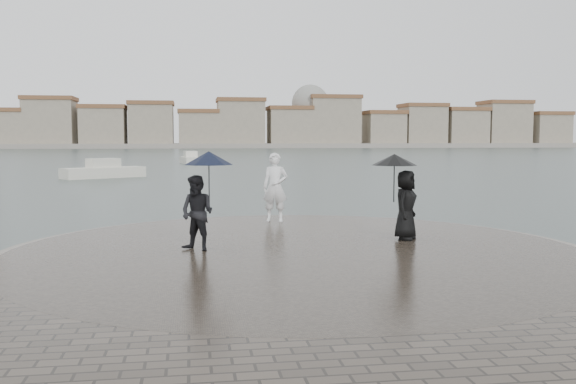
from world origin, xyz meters
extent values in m
plane|color=#2B3835|center=(0.00, 0.00, 0.00)|extent=(400.00, 400.00, 0.00)
cylinder|color=gray|center=(0.00, 3.50, 0.16)|extent=(12.50, 12.50, 0.32)
cylinder|color=#2D261E|center=(0.00, 3.50, 0.18)|extent=(11.90, 11.90, 0.36)
imported|color=white|center=(0.13, 8.01, 1.31)|extent=(0.79, 0.63, 1.90)
imported|color=black|center=(-2.05, 3.71, 1.14)|extent=(0.95, 0.92, 1.55)
cylinder|color=black|center=(-1.80, 3.81, 1.71)|extent=(0.02, 0.02, 0.90)
cone|color=black|center=(-1.80, 3.81, 2.26)|extent=(1.03, 1.03, 0.28)
imported|color=black|center=(2.65, 4.42, 1.15)|extent=(0.85, 0.92, 1.58)
cylinder|color=black|center=(2.40, 4.52, 1.66)|extent=(0.02, 0.02, 0.90)
cone|color=black|center=(2.40, 4.52, 2.18)|extent=(1.03, 1.03, 0.26)
cube|color=gray|center=(0.00, 163.00, 0.60)|extent=(260.00, 20.00, 1.20)
cube|color=#A0947E|center=(-48.00, 160.00, 4.50)|extent=(10.00, 10.00, 9.00)
cube|color=brown|center=(-48.00, 160.00, 9.50)|extent=(10.60, 10.60, 1.00)
cube|color=#A0947E|center=(-37.00, 160.00, 6.00)|extent=(12.00, 10.00, 12.00)
cube|color=brown|center=(-37.00, 160.00, 12.50)|extent=(12.60, 10.60, 1.00)
cube|color=#A0947E|center=(-24.00, 160.00, 5.00)|extent=(11.00, 10.00, 10.00)
cube|color=brown|center=(-24.00, 160.00, 10.50)|extent=(11.60, 10.60, 1.00)
cube|color=#A0947E|center=(-12.00, 160.00, 5.50)|extent=(11.00, 10.00, 11.00)
cube|color=brown|center=(-12.00, 160.00, 11.50)|extent=(11.60, 10.60, 1.00)
cube|color=#A0947E|center=(0.00, 160.00, 4.50)|extent=(10.00, 10.00, 9.00)
cube|color=brown|center=(0.00, 160.00, 9.50)|extent=(10.60, 10.60, 1.00)
cube|color=#A0947E|center=(11.00, 160.00, 6.00)|extent=(12.00, 10.00, 12.00)
cube|color=brown|center=(11.00, 160.00, 12.50)|extent=(12.60, 10.60, 1.00)
cube|color=#A0947E|center=(24.00, 160.00, 5.00)|extent=(11.00, 10.00, 10.00)
cube|color=brown|center=(24.00, 160.00, 10.50)|extent=(11.60, 10.60, 1.00)
cube|color=#A0947E|center=(36.00, 160.00, 6.50)|extent=(13.00, 10.00, 13.00)
cube|color=brown|center=(36.00, 160.00, 13.50)|extent=(13.60, 10.60, 1.00)
cube|color=#A0947E|center=(50.00, 160.00, 4.50)|extent=(10.00, 10.00, 9.00)
cube|color=brown|center=(50.00, 160.00, 9.50)|extent=(10.60, 10.60, 1.00)
cube|color=#A0947E|center=(61.00, 160.00, 5.50)|extent=(11.00, 10.00, 11.00)
cube|color=brown|center=(61.00, 160.00, 11.50)|extent=(11.60, 10.60, 1.00)
cube|color=#A0947E|center=(73.00, 160.00, 5.00)|extent=(11.00, 10.00, 10.00)
cube|color=brown|center=(73.00, 160.00, 10.50)|extent=(11.60, 10.60, 1.00)
cube|color=#A0947E|center=(85.00, 160.00, 6.00)|extent=(12.00, 10.00, 12.00)
cube|color=brown|center=(85.00, 160.00, 12.50)|extent=(12.60, 10.60, 1.00)
cube|color=#A0947E|center=(98.00, 160.00, 4.50)|extent=(10.00, 10.00, 9.00)
cube|color=brown|center=(98.00, 160.00, 9.50)|extent=(10.60, 10.60, 1.00)
sphere|color=gray|center=(30.00, 162.00, 12.00)|extent=(10.00, 10.00, 10.00)
cube|color=silver|center=(-7.94, 34.69, 0.25)|extent=(5.48, 4.35, 0.90)
cube|color=silver|center=(-7.94, 34.69, 0.85)|extent=(2.33, 2.10, 0.90)
cube|color=silver|center=(-2.18, 57.94, 0.25)|extent=(2.35, 5.67, 0.90)
cube|color=silver|center=(-2.18, 57.94, 0.85)|extent=(1.47, 2.15, 0.90)
camera|label=1|loc=(-2.18, -9.50, 2.68)|focal=40.00mm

